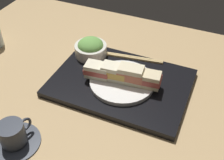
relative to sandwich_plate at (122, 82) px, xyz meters
The scene contains 10 objects.
ground_plane 7.39cm from the sandwich_plate, 12.98° to the left, with size 140.00×100.00×3.00cm, color tan.
serving_tray 2.35cm from the sandwich_plate, 49.97° to the right, with size 45.96×32.62×2.20cm, color black.
sandwich_plate is the anchor object (origin of this frame).
sandwich_nearmost 9.13cm from the sandwich_plate, behind, with size 9.01×5.92×4.94cm.
sandwich_inner_near 4.72cm from the sandwich_plate, behind, with size 8.99×5.93×6.06cm.
sandwich_inner_far 4.48cm from the sandwich_plate, ahead, with size 8.98×5.93×5.44cm.
sandwich_farmost 9.11cm from the sandwich_plate, ahead, with size 8.96×5.93×4.82cm.
salad_bowl 20.03cm from the sandwich_plate, 31.66° to the right, with size 11.98×11.98×6.95cm.
chopsticks_pair 14.71cm from the sandwich_plate, 85.95° to the right, with size 21.43×4.66×0.70cm.
coffee_cup 38.20cm from the sandwich_plate, 60.02° to the left, with size 14.50×14.50×7.28cm.
Camera 1 is at (-31.58, 66.60, 66.84)cm, focal length 46.23 mm.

